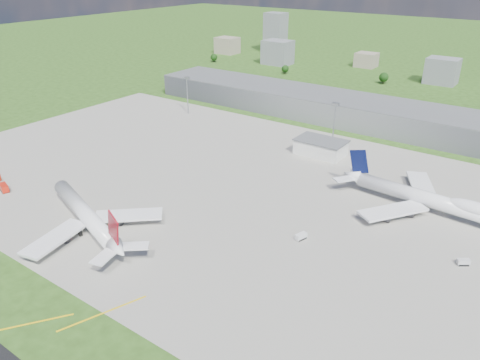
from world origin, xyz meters
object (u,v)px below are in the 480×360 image
Objects in this scene: van_white_near at (301,237)px; van_white_far at (463,262)px; airliner_red_twin at (87,217)px; tug_yellow at (102,222)px; airliner_blue_quad at (430,200)px; crash_tender at (4,188)px.

van_white_far is (54.54, 18.48, -0.09)m from van_white_near.
airliner_red_twin reaches higher than tug_yellow.
van_white_near reaches higher than tug_yellow.
van_white_near is 57.59m from van_white_far.
airliner_blue_quad is 16.64× the size of van_white_far.
tug_yellow is 0.75× the size of van_white_near.
crash_tender is 61.04m from tug_yellow.
airliner_blue_quad reaches higher than tug_yellow.
van_white_near is at bearing 35.13° from crash_tender.
tug_yellow is 80.44m from van_white_near.
van_white_near is (132.28, 43.58, -0.48)m from crash_tender.
van_white_near is at bearing -26.04° from tug_yellow.
van_white_far is (127.67, 60.53, -4.21)m from airliner_red_twin.
airliner_blue_quad is 136.91m from tug_yellow.
airliner_blue_quad reaches higher than crash_tender.
airliner_red_twin is 13.70× the size of van_white_near.
crash_tender is at bearing 125.33° from van_white_near.
airliner_red_twin is 141.51m from airliner_blue_quad.
airliner_blue_quad is at bearing -13.32° from tug_yellow.
airliner_red_twin is at bearing -134.46° from airliner_blue_quad.
van_white_near is at bearing -131.85° from airliner_red_twin.
crash_tender reaches higher than van_white_near.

